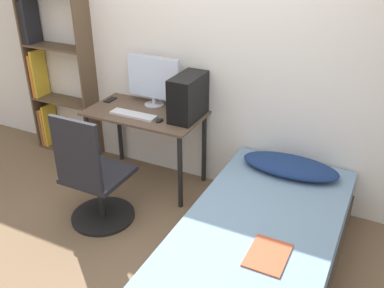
# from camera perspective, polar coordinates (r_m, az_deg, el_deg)

# --- Properties ---
(ground_plane) EXTENTS (14.00, 14.00, 0.00)m
(ground_plane) POSITION_cam_1_polar(r_m,az_deg,el_deg) (3.37, -8.00, -15.20)
(ground_plane) COLOR brown
(wall_back) EXTENTS (8.00, 0.05, 2.50)m
(wall_back) POSITION_cam_1_polar(r_m,az_deg,el_deg) (3.81, 2.28, 11.87)
(wall_back) COLOR silver
(wall_back) RESTS_ON ground_plane
(desk) EXTENTS (1.07, 0.59, 0.73)m
(desk) POSITION_cam_1_polar(r_m,az_deg,el_deg) (3.98, -6.22, 2.74)
(desk) COLOR brown
(desk) RESTS_ON ground_plane
(bookshelf) EXTENTS (0.74, 0.24, 1.75)m
(bookshelf) POSITION_cam_1_polar(r_m,az_deg,el_deg) (4.77, -18.21, 8.75)
(bookshelf) COLOR brown
(bookshelf) RESTS_ON ground_plane
(office_chair) EXTENTS (0.54, 0.54, 1.01)m
(office_chair) POSITION_cam_1_polar(r_m,az_deg,el_deg) (3.58, -12.93, -5.20)
(office_chair) COLOR black
(office_chair) RESTS_ON ground_plane
(bed) EXTENTS (1.04, 1.98, 0.44)m
(bed) POSITION_cam_1_polar(r_m,az_deg,el_deg) (3.17, 8.92, -13.34)
(bed) COLOR #4C3D2D
(bed) RESTS_ON ground_plane
(pillow) EXTENTS (0.79, 0.36, 0.11)m
(pillow) POSITION_cam_1_polar(r_m,az_deg,el_deg) (3.59, 12.94, -2.88)
(pillow) COLOR navy
(pillow) RESTS_ON bed
(magazine) EXTENTS (0.24, 0.32, 0.01)m
(magazine) POSITION_cam_1_polar(r_m,az_deg,el_deg) (2.76, 10.08, -14.37)
(magazine) COLOR #B24C2D
(magazine) RESTS_ON bed
(monitor) EXTENTS (0.56, 0.19, 0.47)m
(monitor) POSITION_cam_1_polar(r_m,az_deg,el_deg) (4.00, -5.19, 8.54)
(monitor) COLOR #B7B7BC
(monitor) RESTS_ON desk
(keyboard) EXTENTS (0.44, 0.12, 0.02)m
(keyboard) POSITION_cam_1_polar(r_m,az_deg,el_deg) (3.86, -7.84, 3.89)
(keyboard) COLOR silver
(keyboard) RESTS_ON desk
(pc_tower) EXTENTS (0.21, 0.42, 0.39)m
(pc_tower) POSITION_cam_1_polar(r_m,az_deg,el_deg) (3.72, -0.50, 6.28)
(pc_tower) COLOR black
(pc_tower) RESTS_ON desk
(mouse) EXTENTS (0.06, 0.09, 0.02)m
(mouse) POSITION_cam_1_polar(r_m,az_deg,el_deg) (3.73, -4.38, 3.18)
(mouse) COLOR black
(mouse) RESTS_ON desk
(phone) EXTENTS (0.07, 0.14, 0.01)m
(phone) POSITION_cam_1_polar(r_m,az_deg,el_deg) (4.25, -10.84, 5.82)
(phone) COLOR black
(phone) RESTS_ON desk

